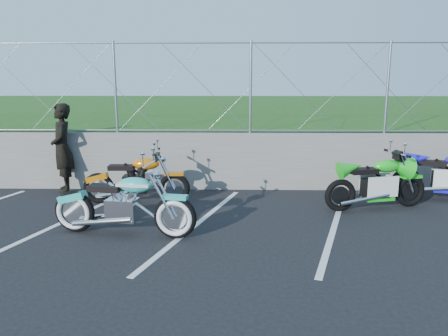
{
  "coord_description": "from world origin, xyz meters",
  "views": [
    {
      "loc": [
        0.62,
        -6.28,
        2.52
      ],
      "look_at": [
        0.46,
        1.3,
        0.94
      ],
      "focal_mm": 35.0,
      "sensor_mm": 36.0,
      "label": 1
    }
  ],
  "objects_px": {
    "naked_orange": "(138,181)",
    "person_standing": "(62,148)",
    "cruiser_turquoise": "(125,207)",
    "sportbike_green": "(378,185)",
    "sportbike_blue": "(448,178)"
  },
  "relations": [
    {
      "from": "naked_orange",
      "to": "person_standing",
      "type": "xyz_separation_m",
      "value": [
        -1.87,
        0.95,
        0.52
      ]
    },
    {
      "from": "cruiser_turquoise",
      "to": "sportbike_green",
      "type": "xyz_separation_m",
      "value": [
        4.53,
        1.55,
        -0.01
      ]
    },
    {
      "from": "sportbike_blue",
      "to": "person_standing",
      "type": "relative_size",
      "value": 1.07
    },
    {
      "from": "sportbike_green",
      "to": "person_standing",
      "type": "bearing_deg",
      "value": 155.96
    },
    {
      "from": "cruiser_turquoise",
      "to": "sportbike_blue",
      "type": "height_order",
      "value": "cruiser_turquoise"
    },
    {
      "from": "naked_orange",
      "to": "sportbike_green",
      "type": "height_order",
      "value": "sportbike_green"
    },
    {
      "from": "cruiser_turquoise",
      "to": "sportbike_green",
      "type": "relative_size",
      "value": 1.15
    },
    {
      "from": "person_standing",
      "to": "naked_orange",
      "type": "bearing_deg",
      "value": 42.48
    },
    {
      "from": "sportbike_blue",
      "to": "cruiser_turquoise",
      "type": "bearing_deg",
      "value": -144.42
    },
    {
      "from": "naked_orange",
      "to": "person_standing",
      "type": "height_order",
      "value": "person_standing"
    },
    {
      "from": "sportbike_blue",
      "to": "person_standing",
      "type": "xyz_separation_m",
      "value": [
        -8.23,
        0.61,
        0.5
      ]
    },
    {
      "from": "cruiser_turquoise",
      "to": "sportbike_green",
      "type": "distance_m",
      "value": 4.79
    },
    {
      "from": "cruiser_turquoise",
      "to": "sportbike_blue",
      "type": "xyz_separation_m",
      "value": [
        6.18,
        2.17,
        -0.0
      ]
    },
    {
      "from": "sportbike_green",
      "to": "naked_orange",
      "type": "bearing_deg",
      "value": 163.12
    },
    {
      "from": "cruiser_turquoise",
      "to": "sportbike_blue",
      "type": "distance_m",
      "value": 6.55
    }
  ]
}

